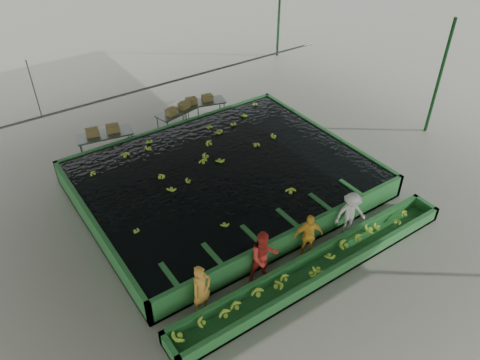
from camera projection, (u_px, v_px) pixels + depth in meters
ground at (248, 210)px, 16.46m from camera, size 80.00×80.00×0.00m
shed_roof at (250, 77)px, 13.48m from camera, size 20.00×22.00×0.04m
shed_posts at (249, 150)px, 14.97m from camera, size 20.00×22.00×5.00m
flotation_tank at (225, 179)px, 17.19m from camera, size 10.00×8.00×0.90m
tank_water at (224, 170)px, 16.95m from camera, size 9.70×7.70×0.00m
sorting_trough at (318, 268)px, 13.93m from camera, size 10.00×1.00×0.50m
cableway_rail at (174, 81)px, 17.99m from camera, size 0.08×0.08×14.00m
rail_hanger_left at (34, 89)px, 15.12m from camera, size 0.04×0.04×2.00m
rail_hanger_right at (277, 30)px, 19.67m from camera, size 0.04×0.04×2.00m
worker_a at (202, 290)px, 12.52m from camera, size 0.66×0.50×1.65m
worker_b at (264, 257)px, 13.43m from camera, size 1.02×0.90×1.76m
worker_c at (308, 236)px, 14.25m from camera, size 1.01×0.72×1.58m
worker_d at (351, 214)px, 15.07m from camera, size 1.18×0.93×1.59m
packing_table_left at (106, 144)px, 19.00m from camera, size 2.32×1.26×1.00m
packing_table_mid at (178, 120)px, 20.74m from camera, size 2.10×1.20×0.90m
packing_table_right at (203, 110)px, 21.42m from camera, size 2.14×1.30×0.91m
box_stack_left at (103, 133)px, 18.73m from camera, size 1.36×0.61×0.28m
box_stack_mid at (178, 111)px, 20.43m from camera, size 1.29×0.66×0.27m
box_stack_right at (200, 102)px, 21.12m from camera, size 1.28×0.58×0.27m
floating_bananas at (213, 160)px, 17.48m from camera, size 8.93×6.09×0.12m
trough_bananas at (318, 264)px, 13.84m from camera, size 9.47×0.63×0.13m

